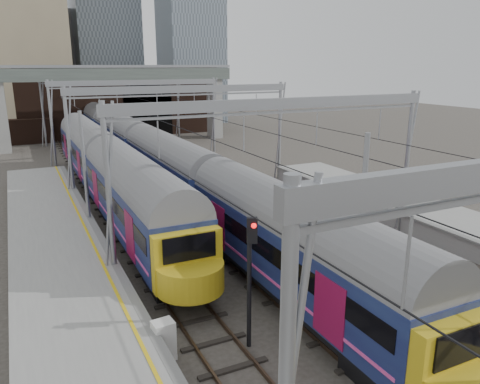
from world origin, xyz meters
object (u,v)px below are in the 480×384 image
train_main (142,150)px  signal_near_left (250,267)px  train_second (108,169)px  relay_cabinet (164,340)px

train_main → signal_near_left: (-2.97, -25.69, 0.54)m
train_second → signal_near_left: (1.03, -19.32, 0.49)m
signal_near_left → relay_cabinet: size_ratio=3.47×
signal_near_left → relay_cabinet: signal_near_left is taller
train_second → relay_cabinet: (-1.80, -18.69, -1.82)m
train_second → signal_near_left: bearing=-87.0°
signal_near_left → train_second: bearing=116.2°
signal_near_left → train_main: bearing=106.5°
train_main → train_second: size_ratio=1.93×
train_main → train_second: bearing=-122.1°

